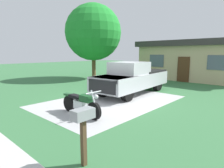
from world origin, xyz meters
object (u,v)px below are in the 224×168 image
object	(u,v)px
shade_tree	(93,33)
motorcycle	(81,103)
mailbox	(83,122)
pickup_truck	(133,78)
neighbor_house	(195,60)

from	to	relation	value
shade_tree	motorcycle	bearing A→B (deg)	-45.01
mailbox	pickup_truck	bearing A→B (deg)	118.28
mailbox	neighbor_house	bearing A→B (deg)	101.66
pickup_truck	neighbor_house	world-z (taller)	neighbor_house
mailbox	neighbor_house	world-z (taller)	neighbor_house
motorcycle	neighbor_house	bearing A→B (deg)	92.43
motorcycle	neighbor_house	size ratio (longest dim) A/B	0.23
motorcycle	mailbox	xyz separation A→B (m)	(2.70, -2.07, 0.51)
mailbox	neighbor_house	xyz separation A→B (m)	(-3.28, 15.90, 0.81)
shade_tree	neighbor_house	distance (m)	9.70
mailbox	shade_tree	world-z (taller)	shade_tree
pickup_truck	motorcycle	bearing A→B (deg)	-78.49
neighbor_house	motorcycle	bearing A→B (deg)	-87.57
motorcycle	mailbox	distance (m)	3.44
mailbox	shade_tree	size ratio (longest dim) A/B	0.18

